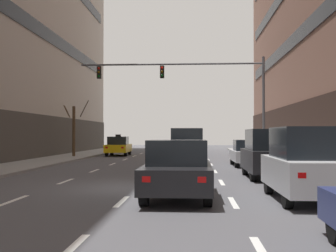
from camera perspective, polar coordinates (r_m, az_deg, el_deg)
The scene contains 35 objects.
ground_plane at distance 15.27m, azimuth -4.32°, elevation -8.32°, with size 120.00×120.00×0.00m, color #515156.
lane_stripe_l1_s3 at distance 13.23m, azimuth -20.00°, elevation -9.36°, with size 0.16×2.00×0.01m, color silver.
lane_stripe_l1_s4 at distance 17.89m, azimuth -13.56°, elevation -7.22°, with size 0.16×2.00×0.01m, color silver.
lane_stripe_l1_s5 at distance 22.70m, azimuth -9.85°, elevation -5.93°, with size 0.16×2.00×0.01m, color silver.
lane_stripe_l1_s6 at distance 27.58m, azimuth -7.45°, elevation -5.08°, with size 0.16×2.00×0.01m, color silver.
lane_stripe_l1_s7 at distance 32.49m, azimuth -5.78°, elevation -4.48°, with size 0.16×2.00×0.01m, color silver.
lane_stripe_l1_s8 at distance 37.43m, azimuth -4.54°, elevation -4.04°, with size 0.16×2.00×0.01m, color silver.
lane_stripe_l1_s9 at distance 42.38m, azimuth -3.60°, elevation -3.69°, with size 0.16×2.00×0.01m, color silver.
lane_stripe_l1_s10 at distance 47.34m, azimuth -2.86°, elevation -3.42°, with size 0.16×2.00×0.01m, color silver.
lane_stripe_l2_s2 at distance 7.55m, azimuth -12.87°, elevation -15.75°, with size 0.16×2.00×0.01m, color silver.
lane_stripe_l2_s3 at distance 12.34m, azimuth -6.23°, elevation -10.02°, with size 0.16×2.00×0.01m, color silver.
lane_stripe_l2_s4 at distance 17.24m, azimuth -3.41°, elevation -7.48°, with size 0.16×2.00×0.01m, color silver.
lane_stripe_l2_s5 at distance 22.19m, azimuth -1.86°, elevation -6.05°, with size 0.16×2.00×0.01m, color silver.
lane_stripe_l2_s6 at distance 27.16m, azimuth -0.88°, elevation -5.15°, with size 0.16×2.00×0.01m, color silver.
lane_stripe_l2_s7 at distance 32.14m, azimuth -0.20°, elevation -4.52°, with size 0.16×2.00×0.01m, color silver.
lane_stripe_l2_s8 at distance 37.12m, azimuth 0.29°, elevation -4.06°, with size 0.16×2.00×0.01m, color silver.
lane_stripe_l2_s9 at distance 42.11m, azimuth 0.67°, elevation -3.71°, with size 0.16×2.00×0.01m, color silver.
lane_stripe_l2_s10 at distance 47.10m, azimuth 0.96°, elevation -3.44°, with size 0.16×2.00×0.01m, color silver.
lane_stripe_l3_s2 at distance 7.35m, azimuth 12.49°, elevation -16.16°, with size 0.16×2.00×0.01m, color silver.
lane_stripe_l3_s3 at distance 12.22m, azimuth 8.75°, elevation -10.11°, with size 0.16×2.00×0.01m, color silver.
lane_stripe_l3_s4 at distance 17.16m, azimuth 7.19°, elevation -7.50°, with size 0.16×2.00×0.01m, color silver.
lane_stripe_l3_s5 at distance 22.13m, azimuth 6.34°, elevation -6.06°, with size 0.16×2.00×0.01m, color silver.
lane_stripe_l3_s6 at distance 27.11m, azimuth 5.81°, elevation -5.15°, with size 0.16×2.00×0.01m, color silver.
lane_stripe_l3_s7 at distance 32.09m, azimuth 5.44°, elevation -4.52°, with size 0.16×2.00×0.01m, color silver.
lane_stripe_l3_s8 at distance 37.08m, azimuth 5.17°, elevation -4.06°, with size 0.16×2.00×0.01m, color silver.
lane_stripe_l3_s9 at distance 42.07m, azimuth 4.97°, elevation -3.71°, with size 0.16×2.00×0.01m, color silver.
lane_stripe_l3_s10 at distance 47.07m, azimuth 4.81°, elevation -3.44°, with size 0.16×2.00×0.01m, color silver.
taxi_driving_0 at distance 38.28m, azimuth -6.67°, elevation -2.71°, with size 2.04×4.61×1.89m.
car_driving_1 at distance 12.72m, azimuth 1.35°, elevation -5.87°, with size 1.98×4.68×1.75m.
car_driving_2 at distance 23.70m, azimuth 2.43°, elevation -3.05°, with size 2.14×4.71×2.24m.
car_parked_1 at distance 12.92m, azimuth 17.89°, elevation -4.87°, with size 1.85×4.40×2.12m.
car_parked_2 at distance 19.08m, azimuth 13.16°, elevation -3.64°, with size 1.85×4.42×2.14m.
car_parked_3 at distance 25.96m, azimuth 10.57°, elevation -3.60°, with size 1.80×4.24×1.59m.
traffic_signal_0 at distance 28.74m, azimuth 4.08°, elevation 5.57°, with size 12.42×0.35×6.95m.
street_tree_1 at distance 35.40m, azimuth -12.52°, elevation -0.40°, with size 2.21×2.20×4.52m.
Camera 1 is at (2.05, -15.02, 1.92)m, focal length 45.44 mm.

